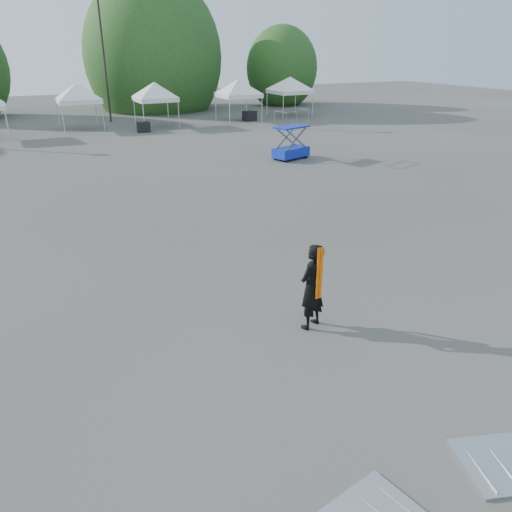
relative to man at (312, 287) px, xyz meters
name	(u,v)px	position (x,y,z in m)	size (l,w,h in m)	color
ground	(243,276)	(-0.23, 3.11, -1.00)	(120.00, 120.00, 0.00)	#474442
light_pole_east	(103,50)	(2.77, 35.11, 4.51)	(0.60, 0.25, 9.80)	black
tree_mid_e	(154,57)	(8.77, 42.11, 3.84)	(5.12, 5.12, 7.79)	#382314
tree_far_e	(282,68)	(21.77, 40.11, 2.62)	(3.84, 3.84, 5.84)	#382314
tent_e	(77,87)	(-0.01, 32.08, 2.05)	(4.26, 4.26, 3.88)	silver
tent_f	(154,86)	(5.40, 30.61, 2.05)	(4.09, 4.09, 3.88)	silver
tent_g	(238,83)	(12.35, 30.56, 2.05)	(4.35, 4.35, 3.88)	silver
tent_h	(290,80)	(17.87, 31.67, 2.05)	(4.48, 4.48, 3.88)	silver
man	(312,287)	(0.00, 0.00, 0.00)	(0.86, 0.73, 2.00)	black
scissor_lift	(291,135)	(8.74, 15.81, 0.34)	(2.27, 1.59, 2.66)	#0C26A5
crate_mid	(144,127)	(3.82, 28.70, -0.64)	(0.93, 0.72, 0.72)	black
crate_east	(250,116)	(13.33, 30.48, -0.61)	(1.01, 0.79, 0.79)	black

